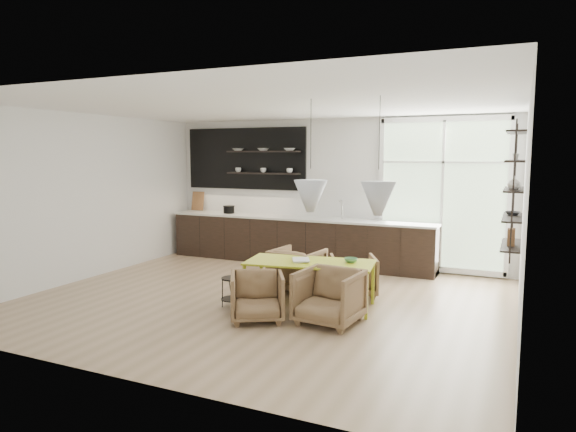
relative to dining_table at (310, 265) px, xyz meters
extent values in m
cube|color=tan|center=(-0.74, -0.01, -0.62)|extent=(7.00, 6.00, 0.01)
cube|color=silver|center=(-0.74, 2.99, 0.83)|extent=(7.00, 0.02, 2.90)
cube|color=silver|center=(-4.24, -0.01, 0.83)|extent=(0.02, 6.00, 2.90)
cube|color=silver|center=(2.76, -0.01, 0.83)|extent=(0.02, 6.00, 2.90)
cube|color=white|center=(-0.74, -0.01, 2.28)|extent=(7.00, 6.00, 0.01)
cube|color=#B2D1A5|center=(1.41, 2.96, 0.83)|extent=(2.20, 0.02, 2.70)
cube|color=silver|center=(1.41, 2.93, 0.83)|extent=(2.30, 0.08, 2.80)
cone|color=silver|center=(0.21, -0.51, 1.03)|extent=(0.44, 0.44, 0.42)
cone|color=silver|center=(1.11, -0.51, 1.03)|extent=(0.44, 0.44, 0.42)
cylinder|color=black|center=(0.21, -0.51, 1.84)|extent=(0.01, 0.01, 0.89)
cylinder|color=black|center=(1.11, -0.51, 1.84)|extent=(0.01, 0.01, 0.89)
cube|color=black|center=(-1.34, 2.66, -0.17)|extent=(5.50, 0.65, 0.90)
cube|color=silver|center=(-1.34, 2.66, 0.30)|extent=(5.54, 0.69, 0.04)
cube|color=silver|center=(-1.34, 2.98, 0.58)|extent=(5.50, 0.02, 0.55)
cube|color=black|center=(-2.69, 2.95, 1.48)|extent=(2.80, 0.06, 1.30)
cube|color=black|center=(-2.19, 2.81, 1.63)|extent=(1.60, 0.28, 0.03)
cube|color=black|center=(-2.19, 2.81, 1.18)|extent=(1.60, 0.28, 0.03)
cube|color=brown|center=(-3.89, 2.89, 0.53)|extent=(0.30, 0.10, 0.42)
cylinder|color=silver|center=(-0.44, 2.76, 0.50)|extent=(0.02, 0.02, 0.40)
imported|color=white|center=(-2.79, 2.81, 1.67)|extent=(0.22, 0.22, 0.05)
imported|color=white|center=(-2.19, 2.81, 1.67)|extent=(0.22, 0.22, 0.05)
imported|color=white|center=(-1.59, 2.81, 1.67)|extent=(0.22, 0.22, 0.05)
imported|color=white|center=(-2.79, 2.81, 1.25)|extent=(0.12, 0.12, 0.10)
imported|color=white|center=(-2.19, 2.81, 1.25)|extent=(0.12, 0.12, 0.10)
imported|color=white|center=(-1.59, 2.81, 1.25)|extent=(0.12, 0.12, 0.10)
cylinder|color=black|center=(-2.95, 2.67, 0.40)|extent=(0.23, 0.23, 0.14)
cube|color=black|center=(2.62, 0.59, 1.08)|extent=(0.02, 0.02, 1.90)
cube|color=black|center=(2.62, 1.79, 1.08)|extent=(0.02, 0.02, 1.90)
cube|color=black|center=(2.62, 1.19, 0.28)|extent=(0.26, 1.20, 0.02)
cube|color=black|center=(2.62, 1.19, 0.68)|extent=(0.26, 1.20, 0.02)
cube|color=black|center=(2.62, 1.19, 1.08)|extent=(0.26, 1.20, 0.02)
cube|color=black|center=(2.62, 1.19, 1.48)|extent=(0.26, 1.20, 0.03)
cube|color=black|center=(2.62, 1.19, 1.88)|extent=(0.26, 1.20, 0.03)
imported|color=white|center=(2.62, 0.94, 1.19)|extent=(0.18, 0.18, 0.19)
imported|color=#333338|center=(2.62, 1.39, 0.72)|extent=(0.22, 0.22, 0.05)
imported|color=white|center=(2.62, 1.29, 1.54)|extent=(0.10, 0.10, 0.09)
cube|color=brown|center=(2.62, 1.09, 0.42)|extent=(0.10, 0.18, 0.24)
cube|color=#ADB821|center=(0.00, 0.00, 0.03)|extent=(1.91, 1.07, 0.03)
cube|color=#ADB821|center=(-0.80, -0.49, -0.30)|extent=(0.05, 0.05, 0.63)
cube|color=#ADB821|center=(-0.91, 0.24, -0.30)|extent=(0.05, 0.05, 0.63)
cube|color=#ADB821|center=(0.91, -0.24, -0.30)|extent=(0.05, 0.05, 0.63)
cube|color=#ADB821|center=(0.80, 0.49, -0.30)|extent=(0.05, 0.05, 0.63)
imported|color=brown|center=(-0.51, 0.72, -0.27)|extent=(0.83, 0.84, 0.70)
imported|color=brown|center=(0.40, 0.82, -0.30)|extent=(0.91, 0.92, 0.64)
imported|color=brown|center=(-0.40, -0.87, -0.30)|extent=(0.95, 0.95, 0.64)
imported|color=brown|center=(0.52, -0.61, -0.26)|extent=(0.84, 0.86, 0.71)
cylinder|color=black|center=(-1.00, -0.49, -0.19)|extent=(0.32, 0.32, 0.02)
cylinder|color=black|center=(-1.00, -0.49, -0.50)|extent=(0.34, 0.34, 0.02)
cylinder|color=black|center=(-0.86, -0.43, -0.40)|extent=(0.01, 0.01, 0.42)
cylinder|color=black|center=(-1.06, -0.35, -0.40)|extent=(0.01, 0.01, 0.42)
cylinder|color=black|center=(-1.14, -0.55, -0.40)|extent=(0.01, 0.01, 0.42)
cylinder|color=black|center=(-0.94, -0.63, -0.40)|extent=(0.01, 0.01, 0.42)
imported|color=white|center=(-0.24, -0.08, 0.06)|extent=(0.36, 0.40, 0.03)
imported|color=#4F8B5A|center=(0.55, 0.20, 0.07)|extent=(0.26, 0.26, 0.06)
camera|label=1|loc=(2.71, -6.72, 1.58)|focal=32.00mm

